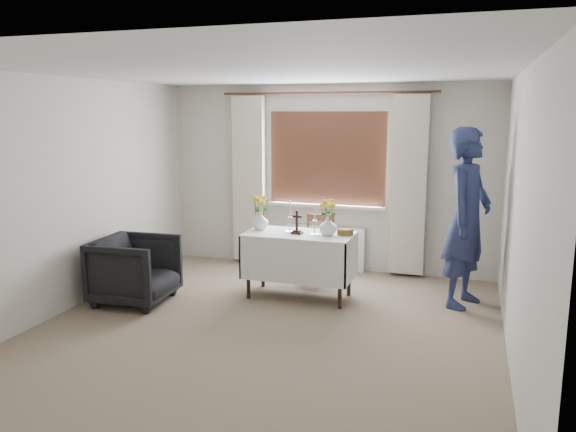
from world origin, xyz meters
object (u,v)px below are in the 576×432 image
object	(u,v)px
altar_table	(299,265)
person	(467,218)
armchair	(135,270)
wooden_chair	(317,248)
wooden_cross	(297,222)
flower_vase_left	(260,221)
flower_vase_right	(328,226)

from	to	relation	value
altar_table	person	world-z (taller)	person
armchair	wooden_chair	bearing A→B (deg)	-53.57
wooden_cross	flower_vase_left	size ratio (longest dim) A/B	1.29
wooden_cross	flower_vase_left	distance (m)	0.50
person	altar_table	bearing A→B (deg)	120.11
person	flower_vase_right	distance (m)	1.52
wooden_chair	flower_vase_left	xyz separation A→B (m)	(-0.53, -0.65, 0.45)
altar_table	flower_vase_left	world-z (taller)	flower_vase_left
wooden_cross	flower_vase_left	xyz separation A→B (m)	(-0.49, 0.10, -0.03)
altar_table	wooden_chair	distance (m)	0.71
altar_table	flower_vase_right	world-z (taller)	flower_vase_right
wooden_chair	flower_vase_left	bearing A→B (deg)	-131.14
wooden_chair	armchair	world-z (taller)	wooden_chair
altar_table	wooden_cross	xyz separation A→B (m)	(-0.02, -0.04, 0.52)
wooden_chair	flower_vase_right	distance (m)	0.89
flower_vase_right	person	bearing A→B (deg)	12.04
altar_table	flower_vase_right	xyz separation A→B (m)	(0.34, 0.00, 0.49)
flower_vase_right	wooden_cross	bearing A→B (deg)	-173.12
flower_vase_left	wooden_chair	bearing A→B (deg)	50.74
person	wooden_cross	world-z (taller)	person
armchair	flower_vase_right	world-z (taller)	flower_vase_right
wooden_chair	armchair	size ratio (longest dim) A/B	1.01
altar_table	armchair	world-z (taller)	altar_table
flower_vase_left	flower_vase_right	world-z (taller)	flower_vase_right
wooden_chair	altar_table	bearing A→B (deg)	-94.05
flower_vase_right	armchair	bearing A→B (deg)	-159.78
wooden_cross	altar_table	bearing A→B (deg)	71.92
armchair	person	distance (m)	3.74
wooden_chair	flower_vase_left	size ratio (longest dim) A/B	4.03
altar_table	flower_vase_right	distance (m)	0.59
armchair	flower_vase_right	xyz separation A→B (m)	(2.04, 0.75, 0.49)
altar_table	wooden_cross	world-z (taller)	wooden_cross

